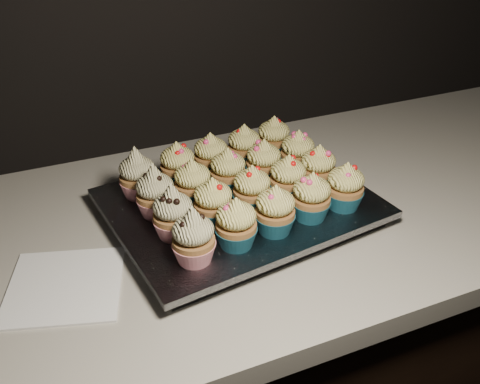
{
  "coord_description": "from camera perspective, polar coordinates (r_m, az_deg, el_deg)",
  "views": [
    {
      "loc": [
        -0.4,
        0.98,
        1.43
      ],
      "look_at": [
        -0.1,
        1.68,
        0.95
      ],
      "focal_mm": 40.0,
      "sensor_mm": 36.0,
      "label": 1
    }
  ],
  "objects": [
    {
      "name": "napkin",
      "position": [
        0.83,
        -18.17,
        -9.47
      ],
      "size": [
        0.2,
        0.2,
        0.0
      ],
      "primitive_type": "cube",
      "rotation": [
        0.0,
        0.0,
        -0.29
      ],
      "color": "white",
      "rests_on": "worktop"
    },
    {
      "name": "cupcake_18",
      "position": [
        1.0,
        0.45,
        4.85
      ],
      "size": [
        0.06,
        0.06,
        0.08
      ],
      "color": "#17586E",
      "rests_on": "foil_lining"
    },
    {
      "name": "cupcake_9",
      "position": [
        0.94,
        8.31,
        2.52
      ],
      "size": [
        0.06,
        0.06,
        0.08
      ],
      "color": "#17586E",
      "rests_on": "foil_lining"
    },
    {
      "name": "cupcake_13",
      "position": [
        0.95,
        2.53,
        3.15
      ],
      "size": [
        0.06,
        0.06,
        0.08
      ],
      "color": "#17586E",
      "rests_on": "foil_lining"
    },
    {
      "name": "cupcake_0",
      "position": [
        0.76,
        -4.99,
        -4.87
      ],
      "size": [
        0.06,
        0.06,
        0.1
      ],
      "color": "red",
      "rests_on": "foil_lining"
    },
    {
      "name": "cupcake_1",
      "position": [
        0.79,
        -0.41,
        -3.44
      ],
      "size": [
        0.06,
        0.06,
        0.08
      ],
      "color": "#17586E",
      "rests_on": "foil_lining"
    },
    {
      "name": "cupcake_4",
      "position": [
        0.89,
        11.15,
        0.52
      ],
      "size": [
        0.06,
        0.06,
        0.08
      ],
      "color": "#17586E",
      "rests_on": "foil_lining"
    },
    {
      "name": "worktop",
      "position": [
        0.99,
        5.11,
        -1.78
      ],
      "size": [
        2.44,
        0.64,
        0.04
      ],
      "primitive_type": "cube",
      "color": "beige",
      "rests_on": "cabinet"
    },
    {
      "name": "cupcake_15",
      "position": [
        0.92,
        -10.88,
        1.8
      ],
      "size": [
        0.06,
        0.06,
        0.1
      ],
      "color": "red",
      "rests_on": "foil_lining"
    },
    {
      "name": "cupcake_16",
      "position": [
        0.94,
        -6.66,
        2.85
      ],
      "size": [
        0.06,
        0.06,
        0.08
      ],
      "color": "#17586E",
      "rests_on": "foil_lining"
    },
    {
      "name": "cupcake_19",
      "position": [
        1.03,
        3.61,
        5.76
      ],
      "size": [
        0.06,
        0.06,
        0.08
      ],
      "color": "#17586E",
      "rests_on": "foil_lining"
    },
    {
      "name": "foil_lining",
      "position": [
        0.91,
        0.0,
        -1.17
      ],
      "size": [
        0.47,
        0.39,
        0.01
      ],
      "primitive_type": "cube",
      "rotation": [
        0.0,
        0.0,
        0.13
      ],
      "color": "silver",
      "rests_on": "baking_tray"
    },
    {
      "name": "cupcake_12",
      "position": [
        0.92,
        -1.28,
        2.18
      ],
      "size": [
        0.06,
        0.06,
        0.08
      ],
      "color": "#17586E",
      "rests_on": "foil_lining"
    },
    {
      "name": "baking_tray",
      "position": [
        0.92,
        0.0,
        -2.05
      ],
      "size": [
        0.43,
        0.35,
        0.02
      ],
      "primitive_type": "cube",
      "rotation": [
        0.0,
        0.0,
        0.13
      ],
      "color": "black",
      "rests_on": "worktop"
    },
    {
      "name": "cupcake_2",
      "position": [
        0.82,
        3.77,
        -2.0
      ],
      "size": [
        0.06,
        0.06,
        0.08
      ],
      "color": "#17586E",
      "rests_on": "foil_lining"
    },
    {
      "name": "cupcake_17",
      "position": [
        0.97,
        -3.12,
        3.88
      ],
      "size": [
        0.06,
        0.06,
        0.08
      ],
      "color": "#17586E",
      "rests_on": "foil_lining"
    },
    {
      "name": "cupcake_7",
      "position": [
        0.87,
        1.27,
        0.23
      ],
      "size": [
        0.06,
        0.06,
        0.08
      ],
      "color": "#17586E",
      "rests_on": "foil_lining"
    },
    {
      "name": "cupcake_6",
      "position": [
        0.83,
        -2.89,
        -1.17
      ],
      "size": [
        0.06,
        0.06,
        0.08
      ],
      "color": "#17586E",
      "rests_on": "foil_lining"
    },
    {
      "name": "cupcake_14",
      "position": [
        0.98,
        6.16,
        4.17
      ],
      "size": [
        0.06,
        0.06,
        0.08
      ],
      "color": "#17586E",
      "rests_on": "foil_lining"
    },
    {
      "name": "cupcake_8",
      "position": [
        0.9,
        5.13,
        1.41
      ],
      "size": [
        0.06,
        0.06,
        0.08
      ],
      "color": "#17586E",
      "rests_on": "foil_lining"
    },
    {
      "name": "cupcake_5",
      "position": [
        0.81,
        -7.16,
        -2.28
      ],
      "size": [
        0.06,
        0.06,
        0.1
      ],
      "color": "red",
      "rests_on": "foil_lining"
    },
    {
      "name": "cupcake_11",
      "position": [
        0.89,
        -5.07,
        0.91
      ],
      "size": [
        0.06,
        0.06,
        0.08
      ],
      "color": "#17586E",
      "rests_on": "foil_lining"
    },
    {
      "name": "cupcake_3",
      "position": [
        0.85,
        7.61,
        -0.58
      ],
      "size": [
        0.06,
        0.06,
        0.08
      ],
      "color": "#17586E",
      "rests_on": "foil_lining"
    },
    {
      "name": "cupcake_10",
      "position": [
        0.87,
        -9.03,
        -0.09
      ],
      "size": [
        0.06,
        0.06,
        0.1
      ],
      "color": "red",
      "rests_on": "foil_lining"
    },
    {
      "name": "cabinet",
      "position": [
        1.29,
        4.12,
        -18.57
      ],
      "size": [
        2.4,
        0.6,
        0.86
      ],
      "primitive_type": "cube",
      "color": "black",
      "rests_on": "ground"
    }
  ]
}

